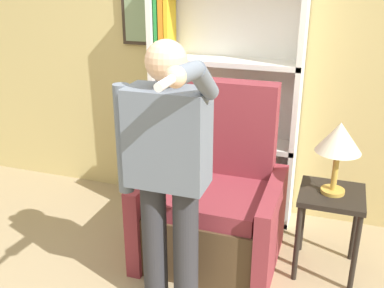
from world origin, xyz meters
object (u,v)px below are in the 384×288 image
Objects in this scene: armchair at (213,205)px; person_standing at (167,169)px; side_table at (330,208)px; table_lamp at (339,140)px; bookcase at (212,105)px.

person_standing is (-0.09, -0.66, 0.56)m from armchair.
person_standing is 1.23m from side_table.
table_lamp is (0.89, 0.71, 0.02)m from person_standing.
person_standing is at bearing -97.45° from armchair.
table_lamp reaches higher than side_table.
person_standing is at bearing -84.63° from bookcase.
armchair is at bearing -176.17° from table_lamp.
side_table is (1.01, -0.59, -0.46)m from bookcase.
bookcase is at bearing 107.94° from armchair.
armchair is 0.87m from person_standing.
armchair is 0.81m from side_table.
side_table is (0.89, 0.71, -0.47)m from person_standing.
armchair is 0.75× the size of person_standing.
side_table is at bearing -135.00° from table_lamp.
bookcase is 1.57× the size of armchair.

